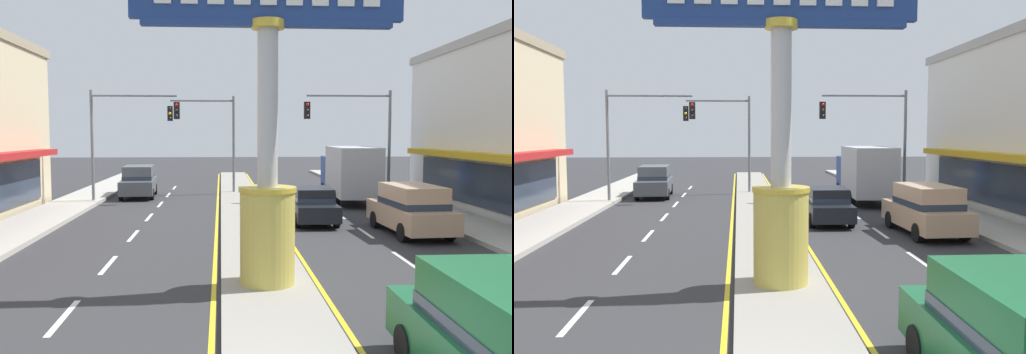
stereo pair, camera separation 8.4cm
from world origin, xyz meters
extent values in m
cube|color=gray|center=(0.00, 18.00, 0.07)|extent=(2.29, 52.00, 0.14)
cube|color=#ADA89E|center=(-9.06, 16.00, 0.09)|extent=(2.63, 60.00, 0.18)
cube|color=#ADA89E|center=(9.06, 16.00, 0.09)|extent=(2.63, 60.00, 0.18)
cube|color=silver|center=(-4.44, 4.80, 0.00)|extent=(0.14, 2.20, 0.01)
cube|color=silver|center=(-4.44, 9.20, 0.00)|extent=(0.14, 2.20, 0.01)
cube|color=silver|center=(-4.44, 13.60, 0.00)|extent=(0.14, 2.20, 0.01)
cube|color=silver|center=(-4.44, 18.00, 0.00)|extent=(0.14, 2.20, 0.01)
cube|color=silver|center=(-4.44, 22.40, 0.00)|extent=(0.14, 2.20, 0.01)
cube|color=silver|center=(-4.44, 26.80, 0.00)|extent=(0.14, 2.20, 0.01)
cube|color=silver|center=(-4.44, 31.20, 0.00)|extent=(0.14, 2.20, 0.01)
cube|color=silver|center=(4.44, 4.80, 0.00)|extent=(0.14, 2.20, 0.01)
cube|color=silver|center=(4.44, 9.20, 0.00)|extent=(0.14, 2.20, 0.01)
cube|color=silver|center=(4.44, 13.60, 0.00)|extent=(0.14, 2.20, 0.01)
cube|color=silver|center=(4.44, 18.00, 0.00)|extent=(0.14, 2.20, 0.01)
cube|color=silver|center=(4.44, 22.40, 0.00)|extent=(0.14, 2.20, 0.01)
cube|color=silver|center=(4.44, 26.80, 0.00)|extent=(0.14, 2.20, 0.01)
cube|color=silver|center=(4.44, 31.20, 0.00)|extent=(0.14, 2.20, 0.01)
cube|color=yellow|center=(-1.32, 18.00, 0.00)|extent=(0.12, 52.00, 0.01)
cube|color=yellow|center=(1.32, 18.00, 0.00)|extent=(0.12, 52.00, 0.01)
cylinder|color=gold|center=(0.00, 6.56, 1.28)|extent=(1.36, 1.36, 2.28)
cylinder|color=gold|center=(0.00, 6.56, 2.48)|extent=(1.42, 1.42, 0.12)
cylinder|color=#B7B7BC|center=(0.00, 6.56, 4.47)|extent=(0.50, 0.50, 4.11)
cylinder|color=gold|center=(0.00, 6.56, 6.43)|extent=(0.80, 0.80, 0.20)
cube|color=navy|center=(0.00, 6.56, 6.45)|extent=(6.00, 0.29, 0.16)
cylinder|color=slate|center=(-8.14, 23.01, 3.10)|extent=(0.16, 0.16, 6.20)
cylinder|color=slate|center=(-5.83, 23.01, 5.90)|extent=(4.62, 0.12, 0.12)
cube|color=black|center=(-3.52, 22.85, 5.09)|extent=(0.32, 0.24, 0.92)
sphere|color=red|center=(-3.52, 22.71, 5.39)|extent=(0.17, 0.17, 0.17)
sphere|color=black|center=(-3.52, 22.71, 5.09)|extent=(0.17, 0.17, 0.17)
sphere|color=black|center=(-3.52, 22.71, 4.79)|extent=(0.17, 0.17, 0.17)
cylinder|color=slate|center=(8.14, 22.22, 3.10)|extent=(0.16, 0.16, 6.20)
cylinder|color=slate|center=(5.83, 22.22, 5.90)|extent=(4.62, 0.12, 0.12)
cube|color=black|center=(3.52, 22.06, 5.09)|extent=(0.32, 0.24, 0.92)
sphere|color=red|center=(3.52, 21.92, 5.39)|extent=(0.17, 0.17, 0.17)
sphere|color=black|center=(3.52, 21.92, 5.09)|extent=(0.17, 0.17, 0.17)
sphere|color=black|center=(3.52, 21.92, 4.79)|extent=(0.17, 0.17, 0.17)
cylinder|color=slate|center=(-0.32, 27.16, 3.10)|extent=(0.16, 0.16, 6.20)
cylinder|color=slate|center=(-2.30, 27.16, 5.90)|extent=(3.96, 0.12, 0.12)
cube|color=black|center=(-4.28, 27.00, 5.09)|extent=(0.32, 0.24, 0.92)
sphere|color=black|center=(-4.28, 26.86, 5.39)|extent=(0.17, 0.17, 0.17)
sphere|color=yellow|center=(-4.28, 26.86, 5.09)|extent=(0.17, 0.17, 0.17)
sphere|color=black|center=(-4.28, 26.86, 4.79)|extent=(0.17, 0.17, 0.17)
cube|color=navy|center=(6.13, 25.25, 1.41)|extent=(2.17, 2.07, 2.10)
cube|color=#283342|center=(6.16, 26.21, 1.71)|extent=(1.85, 0.14, 0.90)
cube|color=#B2B2B7|center=(6.01, 21.75, 1.82)|extent=(2.37, 4.87, 2.60)
cylinder|color=black|center=(5.17, 25.49, 0.42)|extent=(0.29, 0.85, 0.84)
cylinder|color=black|center=(7.10, 25.42, 0.42)|extent=(0.29, 0.85, 0.84)
cylinder|color=black|center=(4.97, 21.07, 0.42)|extent=(0.29, 0.85, 0.84)
cylinder|color=black|center=(6.99, 21.00, 0.42)|extent=(0.29, 0.85, 0.84)
cube|color=black|center=(2.79, 16.15, 0.60)|extent=(1.84, 4.33, 0.66)
cube|color=black|center=(2.79, 15.98, 1.23)|extent=(1.59, 2.18, 0.60)
cube|color=#283342|center=(2.79, 15.98, 1.05)|extent=(1.62, 2.20, 0.24)
cylinder|color=black|center=(2.01, 17.50, 0.31)|extent=(0.23, 0.62, 0.62)
cylinder|color=black|center=(3.63, 17.47, 0.31)|extent=(0.23, 0.62, 0.62)
cylinder|color=black|center=(1.96, 14.83, 0.31)|extent=(0.23, 0.62, 0.62)
cylinder|color=black|center=(3.58, 14.80, 0.31)|extent=(0.23, 0.62, 0.62)
cylinder|color=black|center=(1.92, 2.10, 0.34)|extent=(0.22, 0.68, 0.68)
cylinder|color=black|center=(3.67, 2.10, 0.34)|extent=(0.22, 0.68, 0.68)
cube|color=#4C5156|center=(-6.09, 25.74, 0.70)|extent=(2.16, 4.70, 0.80)
cube|color=#4C5156|center=(-6.10, 25.93, 1.50)|extent=(1.84, 2.94, 0.80)
cube|color=#283342|center=(-6.10, 25.93, 1.22)|extent=(1.87, 2.98, 0.24)
cylinder|color=black|center=(-5.14, 24.37, 0.34)|extent=(0.26, 0.69, 0.68)
cylinder|color=black|center=(-6.88, 24.27, 0.34)|extent=(0.26, 0.69, 0.68)
cylinder|color=black|center=(-5.30, 27.22, 0.34)|extent=(0.26, 0.69, 0.68)
cylinder|color=black|center=(-7.05, 27.12, 0.34)|extent=(0.26, 0.69, 0.68)
cube|color=tan|center=(6.09, 13.29, 0.70)|extent=(2.14, 4.69, 0.80)
cube|color=tan|center=(6.10, 13.10, 1.50)|extent=(1.82, 2.94, 0.80)
cube|color=#283342|center=(6.10, 13.10, 1.22)|extent=(1.86, 2.97, 0.24)
cylinder|color=black|center=(5.15, 14.66, 0.34)|extent=(0.26, 0.69, 0.68)
cylinder|color=black|center=(6.89, 14.76, 0.34)|extent=(0.26, 0.69, 0.68)
cylinder|color=black|center=(5.30, 11.82, 0.34)|extent=(0.26, 0.69, 0.68)
cylinder|color=black|center=(7.04, 11.91, 0.34)|extent=(0.26, 0.69, 0.68)
camera|label=1|loc=(-1.14, -6.12, 3.84)|focal=36.74mm
camera|label=2|loc=(-1.05, -6.12, 3.84)|focal=36.74mm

